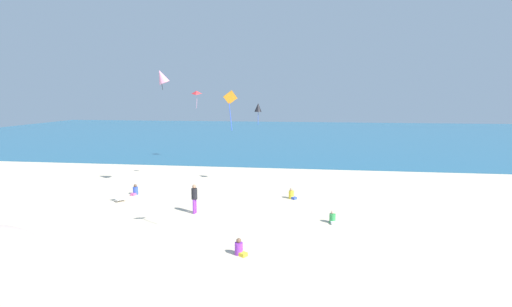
# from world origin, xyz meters

# --- Properties ---
(ground_plane) EXTENTS (120.00, 120.00, 0.00)m
(ground_plane) POSITION_xyz_m (0.00, 10.00, 0.00)
(ground_plane) COLOR beige
(ocean_water) EXTENTS (120.00, 60.00, 0.05)m
(ocean_water) POSITION_xyz_m (0.00, 53.78, 0.03)
(ocean_water) COLOR #236084
(ocean_water) RESTS_ON ground_plane
(beach_chair_near_camera) EXTENTS (0.85, 0.85, 0.64)m
(beach_chair_near_camera) POSITION_xyz_m (-9.08, 11.84, 0.29)
(beach_chair_near_camera) COLOR white
(beach_chair_near_camera) RESTS_ON ground_plane
(person_1) EXTENTS (0.63, 0.55, 0.70)m
(person_1) POSITION_xyz_m (-0.29, 4.99, 0.26)
(person_1) COLOR purple
(person_1) RESTS_ON ground_plane
(person_2) EXTENTS (0.61, 0.57, 0.69)m
(person_2) POSITION_xyz_m (1.48, 13.85, 0.25)
(person_2) COLOR yellow
(person_2) RESTS_ON ground_plane
(person_3) EXTENTS (0.41, 0.61, 0.70)m
(person_3) POSITION_xyz_m (-8.83, 13.42, 0.26)
(person_3) COLOR blue
(person_3) RESTS_ON ground_plane
(person_5) EXTENTS (0.37, 0.37, 1.63)m
(person_5) POSITION_xyz_m (-3.75, 10.11, 0.94)
(person_5) COLOR purple
(person_5) RESTS_ON ground_plane
(person_6) EXTENTS (0.37, 0.56, 0.66)m
(person_6) POSITION_xyz_m (3.76, 9.48, 0.24)
(person_6) COLOR green
(person_6) RESTS_ON ground_plane
(kite_pink) EXTENTS (1.15, 0.97, 1.41)m
(kite_pink) POSITION_xyz_m (-7.13, 14.54, 7.73)
(kite_pink) COLOR pink
(kite_orange) EXTENTS (0.54, 0.35, 1.63)m
(kite_orange) POSITION_xyz_m (-0.73, 5.59, 6.33)
(kite_orange) COLOR orange
(kite_red) EXTENTS (0.82, 0.65, 1.75)m
(kite_red) POSITION_xyz_m (-8.41, 26.52, 6.79)
(kite_red) COLOR red
(kite_black) EXTENTS (0.59, 0.57, 1.54)m
(kite_black) POSITION_xyz_m (-1.07, 16.85, 5.67)
(kite_black) COLOR black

